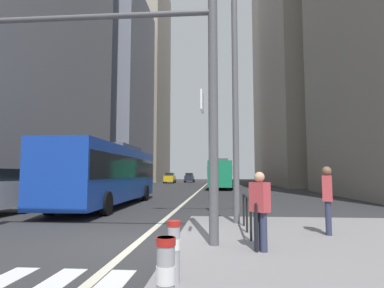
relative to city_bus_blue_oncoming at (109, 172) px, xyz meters
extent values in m
plane|color=#303033|center=(3.87, 11.22, -1.84)|extent=(160.00, 160.00, 0.00)
cube|color=beige|center=(3.87, 21.22, -1.83)|extent=(0.20, 80.00, 0.01)
cube|color=slate|center=(-12.13, 33.78, 13.68)|extent=(11.93, 16.47, 31.03)
cube|color=gray|center=(-12.13, 55.87, 21.82)|extent=(11.25, 18.45, 47.31)
cube|color=gray|center=(20.87, 32.83, 23.05)|extent=(13.73, 22.33, 49.78)
cube|color=gray|center=(20.87, 60.20, 23.77)|extent=(10.26, 24.12, 51.21)
cube|color=#14389E|center=(0.00, -0.03, -0.11)|extent=(2.64, 11.92, 2.75)
cube|color=black|center=(0.00, -0.03, 0.23)|extent=(2.67, 11.69, 1.10)
cube|color=#4C4C51|center=(-0.02, 1.75, 1.41)|extent=(1.80, 4.30, 0.30)
cylinder|color=black|center=(1.24, -3.83, -1.34)|extent=(0.31, 1.00, 1.00)
cylinder|color=black|center=(-1.16, -3.85, -1.34)|extent=(0.31, 1.00, 1.00)
cylinder|color=black|center=(1.16, 3.79, -1.34)|extent=(0.31, 1.00, 1.00)
cylinder|color=black|center=(-1.24, 3.76, -1.34)|extent=(0.31, 1.00, 1.00)
cylinder|color=black|center=(-2.53, -3.42, -1.52)|extent=(0.23, 0.64, 0.64)
cube|color=#198456|center=(6.16, 21.42, -0.11)|extent=(2.77, 11.56, 2.75)
cube|color=black|center=(6.16, 21.42, 0.23)|extent=(2.81, 11.33, 1.10)
cube|color=#4C4C51|center=(6.12, 19.70, 1.41)|extent=(1.85, 4.18, 0.30)
cylinder|color=black|center=(5.04, 25.13, -1.34)|extent=(0.32, 1.01, 1.00)
cylinder|color=black|center=(7.44, 25.07, -1.34)|extent=(0.32, 1.01, 1.00)
cylinder|color=black|center=(4.87, 17.77, -1.34)|extent=(0.32, 1.01, 1.00)
cylinder|color=black|center=(7.27, 17.71, -1.34)|extent=(0.32, 1.01, 1.00)
cube|color=red|center=(6.38, 38.93, -0.11)|extent=(2.68, 11.08, 2.75)
cube|color=black|center=(6.38, 38.93, 0.23)|extent=(2.71, 10.86, 1.10)
cube|color=#4C4C51|center=(6.41, 37.27, 1.41)|extent=(1.81, 4.00, 0.30)
cylinder|color=black|center=(5.12, 42.45, -1.34)|extent=(0.32, 1.00, 1.00)
cylinder|color=black|center=(7.52, 42.49, -1.34)|extent=(0.32, 1.00, 1.00)
cylinder|color=black|center=(5.24, 35.38, -1.34)|extent=(0.32, 1.00, 1.00)
cylinder|color=black|center=(7.64, 35.42, -1.34)|extent=(0.32, 1.00, 1.00)
cube|color=#232838|center=(-0.16, 50.17, -0.97)|extent=(1.84, 4.23, 1.10)
cube|color=black|center=(-0.17, 50.32, -0.16)|extent=(1.53, 2.29, 0.52)
cylinder|color=black|center=(0.77, 48.76, -1.52)|extent=(0.23, 0.64, 0.64)
cylinder|color=black|center=(-1.05, 48.73, -1.52)|extent=(0.23, 0.64, 0.64)
cylinder|color=black|center=(0.73, 51.62, -1.52)|extent=(0.23, 0.64, 0.64)
cylinder|color=black|center=(-1.09, 51.59, -1.52)|extent=(0.23, 0.64, 0.64)
cube|color=silver|center=(6.82, 50.82, -0.97)|extent=(1.92, 4.39, 1.10)
cube|color=black|center=(6.82, 50.67, -0.16)|extent=(1.57, 2.39, 0.52)
cylinder|color=black|center=(5.96, 52.32, -1.52)|extent=(0.24, 0.65, 0.64)
cylinder|color=black|center=(7.78, 52.26, -1.52)|extent=(0.24, 0.65, 0.64)
cylinder|color=black|center=(5.86, 49.37, -1.52)|extent=(0.24, 0.65, 0.64)
cylinder|color=black|center=(7.68, 49.32, -1.52)|extent=(0.24, 0.65, 0.64)
cube|color=#B2A899|center=(7.63, 49.96, -0.97)|extent=(1.78, 4.55, 1.10)
cube|color=black|center=(7.63, 49.81, -0.16)|extent=(1.50, 2.46, 0.52)
cylinder|color=black|center=(6.72, 51.51, -1.52)|extent=(0.22, 0.64, 0.64)
cylinder|color=black|center=(8.54, 51.51, -1.52)|extent=(0.22, 0.64, 0.64)
cylinder|color=black|center=(6.72, 48.42, -1.52)|extent=(0.22, 0.64, 0.64)
cylinder|color=black|center=(8.54, 48.42, -1.52)|extent=(0.22, 0.64, 0.64)
cube|color=gold|center=(-3.27, 43.42, -0.97)|extent=(1.90, 4.45, 1.10)
cube|color=black|center=(-3.28, 43.57, -0.16)|extent=(1.56, 2.42, 0.52)
cylinder|color=black|center=(-2.32, 41.95, -1.52)|extent=(0.24, 0.65, 0.64)
cylinder|color=black|center=(-4.14, 41.90, -1.52)|extent=(0.24, 0.65, 0.64)
cylinder|color=black|center=(-2.40, 44.94, -1.52)|extent=(0.24, 0.65, 0.64)
cylinder|color=black|center=(-4.22, 44.89, -1.52)|extent=(0.24, 0.65, 0.64)
cylinder|color=#515156|center=(5.80, -9.68, 1.31)|extent=(0.22, 0.22, 6.00)
cylinder|color=#515156|center=(2.40, -9.68, 3.71)|extent=(6.80, 0.14, 0.14)
cube|color=white|center=(5.55, -9.86, 1.51)|extent=(0.04, 0.60, 0.44)
cylinder|color=#56565B|center=(6.48, -6.40, 2.31)|extent=(0.20, 0.20, 8.00)
cylinder|color=#99999E|center=(5.38, -13.78, -1.21)|extent=(0.18, 0.18, 0.95)
cylinder|color=white|center=(5.38, -13.78, -1.10)|extent=(0.19, 0.19, 0.17)
cylinder|color=#B21E19|center=(5.38, -13.78, -0.78)|extent=(0.20, 0.20, 0.08)
cylinder|color=#99999E|center=(5.25, -12.23, -1.24)|extent=(0.18, 0.18, 0.89)
cylinder|color=white|center=(5.25, -12.23, -1.14)|extent=(0.19, 0.19, 0.16)
cylinder|color=#B21E19|center=(5.25, -12.23, -0.84)|extent=(0.20, 0.20, 0.08)
cylinder|color=black|center=(6.67, -10.26, -1.21)|extent=(0.06, 0.06, 0.95)
cylinder|color=black|center=(6.67, -9.15, -1.21)|extent=(0.06, 0.06, 0.95)
cylinder|color=black|center=(6.67, -8.04, -1.21)|extent=(0.06, 0.06, 0.95)
cylinder|color=black|center=(6.67, -6.93, -1.21)|extent=(0.06, 0.06, 0.95)
cylinder|color=black|center=(6.67, -8.60, -0.74)|extent=(0.06, 3.33, 0.06)
cylinder|color=#2D334C|center=(6.81, -10.22, -1.29)|extent=(0.15, 0.15, 0.79)
cylinder|color=#2D334C|center=(6.70, -10.11, -1.29)|extent=(0.15, 0.15, 0.79)
cube|color=#B73D42|center=(6.76, -10.17, -0.59)|extent=(0.44, 0.44, 0.61)
sphere|color=tan|center=(6.76, -10.17, -0.18)|extent=(0.22, 0.22, 0.22)
cylinder|color=#2D334C|center=(8.78, -8.14, -1.25)|extent=(0.15, 0.15, 0.87)
cylinder|color=#2D334C|center=(8.73, -8.29, -1.25)|extent=(0.15, 0.15, 0.87)
cube|color=#B73D42|center=(8.75, -8.21, -0.49)|extent=(0.35, 0.44, 0.67)
sphere|color=brown|center=(8.75, -8.21, -0.03)|extent=(0.24, 0.24, 0.24)
camera|label=1|loc=(5.91, -17.01, -0.11)|focal=30.17mm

